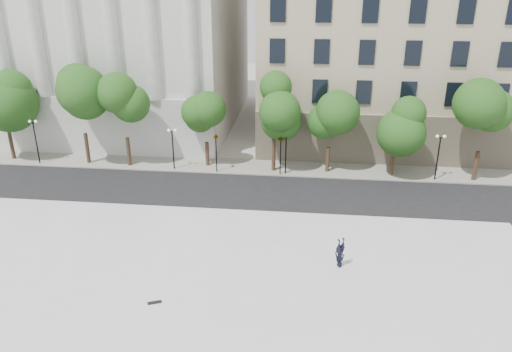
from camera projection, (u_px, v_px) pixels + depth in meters
The scene contains 12 objects.
ground at pixel (162, 335), 25.90m from camera, with size 160.00×160.00×0.00m, color beige.
plaza at pixel (177, 297), 28.57m from camera, with size 44.00×22.00×0.45m, color silver.
street at pixel (222, 192), 42.41m from camera, with size 60.00×8.00×0.02m, color black.
far_sidewalk at pixel (233, 166), 47.90m from camera, with size 60.00×4.00×0.12m, color #9B988F.
building_west at pixel (105, 12), 58.04m from camera, with size 31.50×27.65×25.60m.
building_east at pixel (429, 31), 55.30m from camera, with size 36.00×26.15×23.00m.
traffic_light_west at pixel (216, 134), 45.03m from camera, with size 0.67×1.97×4.28m.
traffic_light_east at pixel (281, 137), 44.45m from camera, with size 0.99×1.85×4.24m.
person_lying at pixel (339, 263), 30.99m from camera, with size 0.71×0.46×1.94m, color black.
skateboard at pixel (154, 302), 27.65m from camera, with size 0.77×0.20×0.08m, color black.
street_trees at pixel (209, 115), 45.55m from camera, with size 48.19×4.90×7.84m.
lamp_posts at pixel (228, 142), 45.50m from camera, with size 38.17×0.28×4.46m.
Camera 1 is at (7.10, -20.06, 17.62)m, focal length 35.00 mm.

